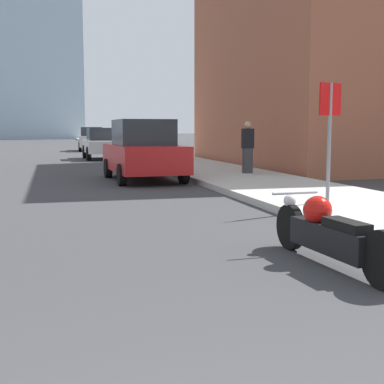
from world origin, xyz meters
TOP-DOWN VIEW (x-y plane):
  - sidewalk at (5.11, 40.00)m, footprint 3.18×240.00m
  - brick_storefront at (12.76, 19.43)m, footprint 11.71×12.75m
  - motorcycle at (2.58, 4.06)m, footprint 0.62×2.39m
  - parked_car_red at (2.28, 14.52)m, footprint 2.08×4.23m
  - parked_car_white at (2.28, 26.51)m, footprint 2.03×3.93m
  - parked_car_silver at (2.47, 37.60)m, footprint 1.98×4.30m
  - stop_sign at (4.68, 7.85)m, footprint 0.57×0.26m
  - pedestrian at (5.61, 14.59)m, footprint 0.36×0.23m

SIDE VIEW (x-z plane):
  - sidewalk at x=5.11m, z-range 0.00..0.15m
  - motorcycle at x=2.58m, z-range -0.01..0.75m
  - parked_car_white at x=2.28m, z-range 0.01..1.61m
  - parked_car_silver at x=2.47m, z-range 0.00..1.68m
  - parked_car_red at x=2.28m, z-range -0.03..1.78m
  - pedestrian at x=5.61m, z-range 0.16..1.79m
  - stop_sign at x=4.68m, z-range 0.55..2.78m
  - brick_storefront at x=12.76m, z-range 0.00..8.98m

